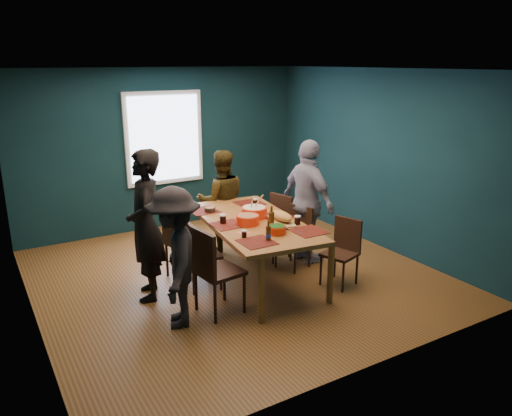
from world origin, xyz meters
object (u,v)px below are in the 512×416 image
Objects in this scene: cutting_board at (281,217)px; chair_left_mid at (196,249)px; person_right at (308,202)px; bowl_salad at (248,219)px; chair_right_near at (343,246)px; person_back at (222,201)px; chair_left_near at (212,265)px; dining_table at (253,226)px; person_near_left at (175,258)px; person_far_left at (146,226)px; chair_left_far at (180,237)px; chair_right_mid at (297,232)px; bowl_dumpling at (254,212)px; bowl_herbs at (277,229)px; chair_right_far at (277,221)px.

chair_left_mid is at bearing 175.75° from cutting_board.
bowl_salad is (-1.15, -0.29, 0.01)m from person_right.
chair_right_near is 0.56× the size of person_back.
chair_left_near is 1.21m from cutting_board.
dining_table is 1.39m from person_near_left.
person_far_left is (-1.33, 0.26, 0.16)m from dining_table.
person_far_left is 1.25m from bowl_salad.
chair_left_far is at bearing 78.78° from chair_left_near.
chair_left_mid is at bearing 174.48° from dining_table.
chair_left_mid is at bearing 73.22° from chair_left_near.
chair_right_mid is at bearing 14.76° from chair_left_near.
bowl_dumpling reaches higher than bowl_herbs.
person_back is 1.38m from bowl_salad.
person_right is 6.09× the size of bowl_salad.
chair_left_far reaches higher than chair_right_near.
chair_right_far reaches higher than chair_right_mid.
bowl_dumpling is 0.52× the size of cutting_board.
dining_table is 1.26× the size of person_far_left.
bowl_salad is (0.65, -0.64, 0.32)m from chair_left_far.
chair_right_far is at bearing 44.84° from dining_table.
bowl_salad is (1.15, 0.45, 0.12)m from person_near_left.
cutting_board is at bearing -134.84° from chair_right_far.
chair_right_far is (1.53, 0.04, -0.04)m from chair_left_far.
dining_table is 2.67× the size of chair_right_mid.
person_near_left is 1.52m from bowl_dumpling.
chair_right_mid is at bearing 13.22° from bowl_salad.
bowl_herbs is (-0.79, -0.69, 0.38)m from chair_right_mid.
person_back is 1.15m from bowl_dumpling.
bowl_salad is at bearing -157.55° from chair_right_far.
chair_left_mid is 0.89× the size of chair_left_near.
chair_left_near reaches higher than chair_left_far.
cutting_board is (-0.69, 0.41, 0.39)m from chair_right_near.
person_near_left is 4.58× the size of bowl_dumpling.
person_far_left reaches higher than person_near_left.
bowl_salad is (-0.31, -1.34, 0.13)m from person_back.
person_right is at bearing 17.64° from dining_table.
chair_left_near is at bearing -144.66° from bowl_dumpling.
person_back is at bearing 52.58° from chair_left_near.
chair_right_mid is 0.81m from bowl_dumpling.
person_right reaches higher than bowl_dumpling.
bowl_dumpling is (1.41, -0.15, -0.01)m from person_far_left.
bowl_dumpling reaches higher than dining_table.
chair_left_far is at bearing 135.28° from bowl_salad.
chair_left_far is at bearing 177.38° from person_near_left.
person_back is 1.49m from cutting_board.
chair_right_far is at bearing 27.91° from chair_left_near.
chair_left_far reaches higher than bowl_salad.
bowl_salad reaches higher than chair_right_far.
chair_left_mid is at bearing 176.17° from bowl_dumpling.
person_far_left reaches higher than person_right.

